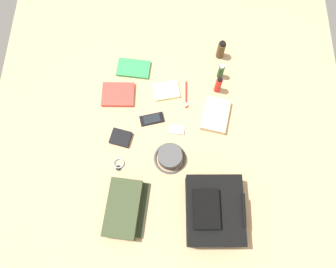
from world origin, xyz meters
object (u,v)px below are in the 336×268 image
at_px(backpack, 214,211).
at_px(wristwatch, 119,164).
at_px(media_player, 177,130).
at_px(sunscreen_spray, 218,85).
at_px(shampoo_bottle, 221,71).
at_px(toothbrush, 186,96).
at_px(travel_guidebook, 118,95).
at_px(paperback_novel, 134,68).
at_px(wallet, 121,138).
at_px(toiletry_pouch, 124,209).
at_px(folded_towel, 216,115).
at_px(cell_phone, 152,119).
at_px(bucket_hat, 170,157).
at_px(notepad, 166,91).
at_px(cologne_bottle, 221,50).

height_order(backpack, wristwatch, backpack).
bearing_deg(media_player, sunscreen_spray, 137.98).
distance_m(shampoo_bottle, toothbrush, 0.25).
relative_size(travel_guidebook, toothbrush, 1.11).
height_order(backpack, paperback_novel, backpack).
bearing_deg(toothbrush, wallet, -53.75).
distance_m(backpack, wristwatch, 0.56).
xyz_separation_m(toiletry_pouch, folded_towel, (-0.53, 0.48, -0.02)).
relative_size(paperback_novel, cell_phone, 1.42).
bearing_deg(shampoo_bottle, media_player, -35.69).
bearing_deg(shampoo_bottle, sunscreen_spray, -11.53).
relative_size(bucket_hat, toothbrush, 1.04).
bearing_deg(backpack, wristwatch, -115.61).
xyz_separation_m(media_player, wristwatch, (0.20, -0.31, 0.00)).
bearing_deg(toothbrush, media_player, -13.92).
bearing_deg(folded_towel, travel_guidebook, -101.93).
xyz_separation_m(notepad, folded_towel, (0.15, 0.28, 0.01)).
bearing_deg(sunscreen_spray, shampoo_bottle, 168.47).
relative_size(media_player, wristwatch, 1.23).
height_order(travel_guidebook, wallet, wallet).
xyz_separation_m(backpack, cell_phone, (-0.51, -0.33, -0.06)).
distance_m(media_player, wallet, 0.32).
xyz_separation_m(paperback_novel, wallet, (0.44, -0.05, 0.00)).
distance_m(backpack, travel_guidebook, 0.85).
bearing_deg(folded_towel, paperback_novel, -121.32).
distance_m(toiletry_pouch, notepad, 0.71).
xyz_separation_m(toothbrush, folded_towel, (0.12, 0.17, 0.01)).
xyz_separation_m(bucket_hat, notepad, (-0.41, -0.03, -0.02)).
bearing_deg(wallet, notepad, 154.64).
bearing_deg(media_player, wallet, -79.56).
xyz_separation_m(toiletry_pouch, notepad, (-0.68, 0.20, -0.03)).
height_order(cologne_bottle, wristwatch, cologne_bottle).
distance_m(cologne_bottle, folded_towel, 0.40).
distance_m(travel_guidebook, wallet, 0.27).
bearing_deg(cell_phone, media_player, 67.17).
height_order(cologne_bottle, sunscreen_spray, sunscreen_spray).
bearing_deg(cell_phone, sunscreen_spray, 117.64).
height_order(cell_phone, wallet, wallet).
xyz_separation_m(toiletry_pouch, media_player, (-0.44, 0.26, -0.03)).
xyz_separation_m(cologne_bottle, notepad, (0.25, -0.32, -0.06)).
bearing_deg(wallet, paperback_novel, -171.81).
distance_m(toiletry_pouch, media_player, 0.52).
bearing_deg(wallet, cologne_bottle, 148.11).
height_order(toiletry_pouch, toothbrush, toiletry_pouch).
bearing_deg(travel_guidebook, cologne_bottle, 115.17).
relative_size(backpack, paperback_novel, 1.70).
distance_m(bucket_hat, travel_guidebook, 0.49).
bearing_deg(notepad, folded_towel, 50.38).
xyz_separation_m(paperback_novel, folded_towel, (0.29, 0.48, 0.01)).
bearing_deg(sunscreen_spray, notepad, -87.06).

